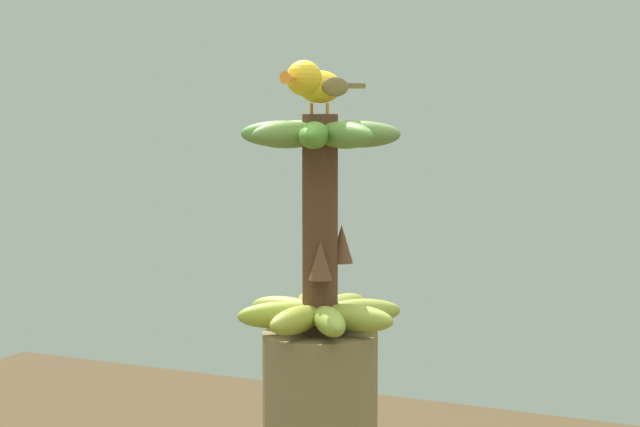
% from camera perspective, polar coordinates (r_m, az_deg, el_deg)
% --- Properties ---
extents(banana_bunch, '(0.26, 0.26, 0.34)m').
position_cam_1_polar(banana_bunch, '(1.74, 0.02, -0.60)').
color(banana_bunch, '#4C2D1E').
rests_on(banana_bunch, banana_tree).
extents(perched_bird, '(0.21, 0.07, 0.08)m').
position_cam_1_polar(perched_bird, '(1.73, -0.25, 6.56)').
color(perched_bird, '#C68933').
rests_on(perched_bird, banana_bunch).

